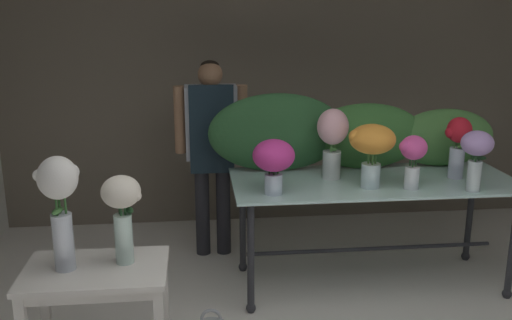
% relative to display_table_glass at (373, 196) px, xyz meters
% --- Properties ---
extents(ground_plane, '(7.55, 7.55, 0.00)m').
position_rel_display_table_glass_xyz_m(ground_plane, '(-0.53, -0.16, -0.71)').
color(ground_plane, silver).
extents(wall_back, '(5.30, 0.12, 2.77)m').
position_rel_display_table_glass_xyz_m(wall_back, '(-0.53, 1.55, 0.67)').
color(wall_back, '#706656').
rests_on(wall_back, ground).
extents(display_table_glass, '(2.09, 0.86, 0.84)m').
position_rel_display_table_glass_xyz_m(display_table_glass, '(0.00, 0.00, 0.00)').
color(display_table_glass, silver).
rests_on(display_table_glass, ground).
extents(side_table_white, '(0.75, 0.50, 0.73)m').
position_rel_display_table_glass_xyz_m(side_table_white, '(-1.84, -1.05, -0.09)').
color(side_table_white, silver).
rests_on(side_table_white, ground).
extents(florist, '(0.60, 0.24, 1.65)m').
position_rel_display_table_glass_xyz_m(florist, '(-1.17, 0.69, 0.31)').
color(florist, '#232328').
rests_on(florist, ground).
extents(foliage_backdrop, '(2.26, 0.23, 0.60)m').
position_rel_display_table_glass_xyz_m(foliage_backdrop, '(-0.11, 0.31, 0.39)').
color(foliage_backdrop, '#28562D').
rests_on(foliage_backdrop, display_table_glass).
extents(vase_sunset_carnations, '(0.33, 0.32, 0.45)m').
position_rel_display_table_glass_xyz_m(vase_sunset_carnations, '(-0.09, -0.18, 0.43)').
color(vase_sunset_carnations, silver).
rests_on(vase_sunset_carnations, display_table_glass).
extents(vase_lilac_hydrangea, '(0.22, 0.22, 0.42)m').
position_rel_display_table_glass_xyz_m(vase_lilac_hydrangea, '(0.59, -0.34, 0.40)').
color(vase_lilac_hydrangea, silver).
rests_on(vase_lilac_hydrangea, display_table_glass).
extents(vase_magenta_anemones, '(0.28, 0.28, 0.38)m').
position_rel_display_table_glass_xyz_m(vase_magenta_anemones, '(-0.78, -0.25, 0.37)').
color(vase_magenta_anemones, silver).
rests_on(vase_magenta_anemones, display_table_glass).
extents(vase_fuchsia_stock, '(0.20, 0.18, 0.38)m').
position_rel_display_table_glass_xyz_m(vase_fuchsia_stock, '(0.19, -0.24, 0.36)').
color(vase_fuchsia_stock, silver).
rests_on(vase_fuchsia_stock, display_table_glass).
extents(vase_blush_roses, '(0.23, 0.23, 0.52)m').
position_rel_display_table_glass_xyz_m(vase_blush_roses, '(-0.30, 0.07, 0.43)').
color(vase_blush_roses, silver).
rests_on(vase_blush_roses, display_table_glass).
extents(vase_crimson_freesia, '(0.21, 0.18, 0.46)m').
position_rel_display_table_glass_xyz_m(vase_crimson_freesia, '(0.61, -0.02, 0.39)').
color(vase_crimson_freesia, silver).
rests_on(vase_crimson_freesia, display_table_glass).
extents(vase_white_roses_tall, '(0.22, 0.20, 0.61)m').
position_rel_display_table_glass_xyz_m(vase_white_roses_tall, '(-1.99, -1.05, 0.40)').
color(vase_white_roses_tall, silver).
rests_on(vase_white_roses_tall, side_table_white).
extents(vase_cream_lisianthus_tall, '(0.21, 0.21, 0.49)m').
position_rel_display_table_glass_xyz_m(vase_cream_lisianthus_tall, '(-1.69, -1.00, 0.33)').
color(vase_cream_lisianthus_tall, silver).
rests_on(vase_cream_lisianthus_tall, side_table_white).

